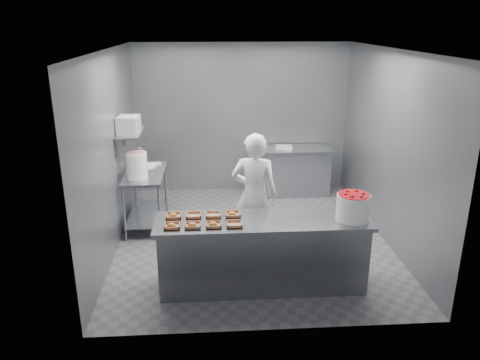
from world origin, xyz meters
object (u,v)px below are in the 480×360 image
(worker, at_px, (254,195))
(appliance, at_px, (129,125))
(tray_1, at_px, (193,225))
(glaze_bucket, at_px, (137,165))
(back_counter, at_px, (290,171))
(tray_7, at_px, (233,214))
(prep_table, at_px, (146,191))
(tray_5, at_px, (194,215))
(strawberry_tub, at_px, (353,206))
(tray_3, at_px, (234,224))
(tray_0, at_px, (172,226))
(tray_4, at_px, (174,216))
(tray_2, at_px, (213,224))
(service_counter, at_px, (262,253))
(tray_6, at_px, (213,215))

(worker, bearing_deg, appliance, -13.78)
(tray_1, distance_m, worker, 1.33)
(glaze_bucket, bearing_deg, back_counter, 30.90)
(tray_7, distance_m, appliance, 2.37)
(prep_table, bearing_deg, tray_5, -65.62)
(back_counter, relative_size, worker, 0.85)
(strawberry_tub, bearing_deg, tray_3, -176.70)
(tray_0, relative_size, glaze_bucket, 0.39)
(prep_table, height_order, worker, worker)
(tray_4, xyz_separation_m, tray_5, (0.24, 0.00, -0.00))
(appliance, bearing_deg, back_counter, 33.71)
(tray_5, bearing_deg, glaze_bucket, 119.99)
(glaze_bucket, bearing_deg, tray_7, -48.41)
(tray_2, bearing_deg, worker, 60.86)
(tray_0, distance_m, glaze_bucket, 1.95)
(tray_7, bearing_deg, tray_3, -89.41)
(strawberry_tub, xyz_separation_m, appliance, (-2.89, 1.90, 0.62))
(back_counter, bearing_deg, appliance, -152.53)
(appliance, bearing_deg, tray_0, -63.17)
(service_counter, bearing_deg, back_counter, 74.52)
(prep_table, height_order, strawberry_tub, strawberry_tub)
(tray_6, distance_m, tray_7, 0.24)
(tray_5, bearing_deg, appliance, 120.30)
(tray_5, distance_m, appliance, 2.10)
(tray_1, distance_m, tray_7, 0.56)
(tray_5, height_order, tray_6, same)
(service_counter, bearing_deg, glaze_bucket, 135.62)
(strawberry_tub, distance_m, glaze_bucket, 3.29)
(service_counter, xyz_separation_m, appliance, (-1.82, 1.84, 1.24))
(tray_2, relative_size, tray_3, 1.00)
(tray_2, xyz_separation_m, tray_6, (0.00, 0.29, -0.00))
(tray_2, relative_size, worker, 0.11)
(tray_0, bearing_deg, strawberry_tub, 2.19)
(tray_1, relative_size, tray_3, 1.00)
(tray_5, xyz_separation_m, tray_7, (0.48, -0.00, 0.00))
(tray_4, bearing_deg, back_counter, 57.53)
(tray_3, relative_size, tray_4, 1.00)
(tray_5, bearing_deg, worker, 42.53)
(back_counter, xyz_separation_m, tray_7, (-1.26, -3.10, 0.47))
(strawberry_tub, relative_size, appliance, 1.15)
(prep_table, distance_m, back_counter, 2.87)
(tray_7, bearing_deg, tray_2, -129.44)
(worker, distance_m, glaze_bucket, 1.89)
(tray_5, xyz_separation_m, appliance, (-0.99, 1.69, 0.77))
(tray_5, relative_size, worker, 0.11)
(tray_4, height_order, tray_5, tray_4)
(tray_1, height_order, glaze_bucket, glaze_bucket)
(prep_table, xyz_separation_m, tray_4, (0.57, -1.80, 0.33))
(tray_2, bearing_deg, tray_1, 180.00)
(strawberry_tub, height_order, appliance, appliance)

